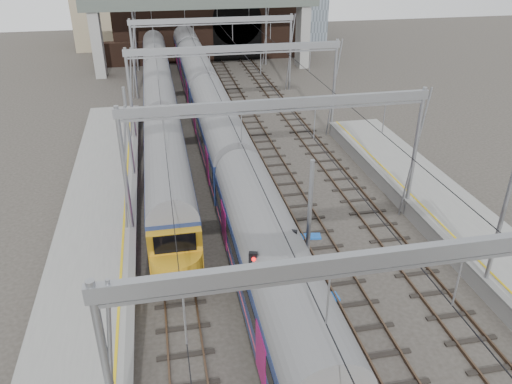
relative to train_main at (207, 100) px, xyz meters
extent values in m
plane|color=#38332D|center=(2.00, -25.74, -2.54)|extent=(160.00, 160.00, 0.00)
cube|color=gray|center=(-8.20, -23.24, -1.99)|extent=(4.20, 55.00, 1.10)
cube|color=slate|center=(-6.15, -23.24, -1.49)|extent=(0.35, 55.00, 0.12)
cube|color=gold|center=(-6.65, -23.24, -1.42)|extent=(0.12, 55.00, 0.01)
cube|color=slate|center=(10.15, -27.24, -1.49)|extent=(0.35, 47.00, 0.12)
cube|color=#4C3828|center=(-4.72, -10.74, -2.45)|extent=(0.08, 80.00, 0.16)
cube|color=#4C3828|center=(-3.28, -10.74, -2.45)|extent=(0.08, 80.00, 0.16)
cube|color=black|center=(-4.00, -10.74, -2.52)|extent=(2.40, 80.00, 0.14)
cube|color=#4C3828|center=(-0.72, -10.74, -2.45)|extent=(0.08, 80.00, 0.16)
cube|color=#4C3828|center=(0.72, -10.74, -2.45)|extent=(0.08, 80.00, 0.16)
cube|color=black|center=(0.00, -10.74, -2.52)|extent=(2.40, 80.00, 0.14)
cube|color=#4C3828|center=(3.28, -10.74, -2.45)|extent=(0.08, 80.00, 0.16)
cube|color=#4C3828|center=(4.72, -10.74, -2.45)|extent=(0.08, 80.00, 0.16)
cube|color=black|center=(4.00, -10.74, -2.52)|extent=(2.40, 80.00, 0.14)
cube|color=#4C3828|center=(7.28, -10.74, -2.45)|extent=(0.08, 80.00, 0.16)
cube|color=#4C3828|center=(8.72, -10.74, -2.45)|extent=(0.08, 80.00, 0.16)
cube|color=black|center=(8.00, -10.74, -2.52)|extent=(2.40, 80.00, 0.14)
cube|color=gray|center=(2.00, -31.74, 5.06)|extent=(16.80, 0.28, 0.50)
cylinder|color=gray|center=(-6.20, -17.74, 1.46)|extent=(0.24, 0.24, 8.00)
cylinder|color=gray|center=(10.20, -17.74, 1.46)|extent=(0.24, 0.24, 8.00)
cube|color=gray|center=(2.00, -17.74, 5.06)|extent=(16.80, 0.28, 0.50)
cylinder|color=gray|center=(-6.20, -3.74, 1.46)|extent=(0.24, 0.24, 8.00)
cylinder|color=gray|center=(10.20, -3.74, 1.46)|extent=(0.24, 0.24, 8.00)
cube|color=gray|center=(2.00, -3.74, 5.06)|extent=(16.80, 0.28, 0.50)
cylinder|color=gray|center=(-6.20, 10.26, 1.46)|extent=(0.24, 0.24, 8.00)
cylinder|color=gray|center=(10.20, 10.26, 1.46)|extent=(0.24, 0.24, 8.00)
cube|color=gray|center=(2.00, 10.26, 5.06)|extent=(16.80, 0.28, 0.50)
cylinder|color=gray|center=(-6.20, 22.26, 1.46)|extent=(0.24, 0.24, 8.00)
cylinder|color=gray|center=(10.20, 22.26, 1.46)|extent=(0.24, 0.24, 8.00)
cube|color=gray|center=(2.00, 22.26, 5.06)|extent=(16.80, 0.28, 0.50)
cube|color=black|center=(-4.00, -10.74, 2.96)|extent=(0.03, 80.00, 0.03)
cube|color=black|center=(0.00, -10.74, 2.96)|extent=(0.03, 80.00, 0.03)
cube|color=black|center=(4.00, -10.74, 2.96)|extent=(0.03, 80.00, 0.03)
cube|color=black|center=(8.00, -10.74, 2.96)|extent=(0.03, 80.00, 0.03)
cube|color=#311E16|center=(4.00, 26.26, 1.96)|extent=(26.00, 2.00, 9.00)
cube|color=black|center=(7.00, 25.24, 0.06)|extent=(6.50, 0.10, 5.20)
cylinder|color=black|center=(7.00, 25.24, 2.66)|extent=(6.50, 0.10, 6.50)
cube|color=#311E16|center=(-8.00, 25.26, -1.04)|extent=(6.00, 1.50, 3.00)
cube|color=gray|center=(-10.50, 20.26, 1.56)|extent=(1.20, 2.50, 8.20)
cube|color=gray|center=(14.50, 20.26, 1.56)|extent=(1.20, 2.50, 8.20)
cube|color=#4A534B|center=(2.00, 20.26, 5.66)|extent=(28.00, 3.00, 1.40)
cube|color=black|center=(0.00, 0.08, -2.19)|extent=(2.24, 66.22, 0.70)
cube|color=#16244E|center=(0.00, 0.08, -0.27)|extent=(2.84, 66.22, 2.54)
cylinder|color=slate|center=(0.00, 0.08, 1.00)|extent=(2.79, 65.72, 2.79)
cube|color=black|center=(0.00, 0.08, 0.14)|extent=(2.86, 65.02, 0.76)
cube|color=#C33D50|center=(0.00, 0.08, -0.98)|extent=(2.86, 65.22, 0.12)
cube|color=black|center=(-4.00, 0.96, -2.19)|extent=(2.07, 45.86, 0.70)
cube|color=#16244E|center=(-4.00, 0.96, -0.37)|extent=(2.63, 45.86, 2.35)
cylinder|color=slate|center=(-4.00, 0.96, 0.81)|extent=(2.58, 45.36, 2.58)
cube|color=black|center=(-4.00, 0.96, 0.01)|extent=(2.65, 44.66, 0.70)
cube|color=#C33D50|center=(-4.00, 0.96, -1.02)|extent=(2.65, 44.86, 0.11)
cube|color=#C08818|center=(-4.00, -22.12, -0.47)|extent=(2.58, 0.60, 2.15)
cube|color=black|center=(-4.00, -22.29, 0.10)|extent=(1.97, 0.08, 0.94)
cylinder|color=black|center=(-1.13, -26.41, -0.28)|extent=(0.15, 0.15, 4.52)
cube|color=black|center=(-1.13, -26.59, 1.69)|extent=(0.37, 0.28, 0.85)
sphere|color=red|center=(-1.13, -26.71, 1.88)|extent=(0.17, 0.17, 0.17)
cylinder|color=black|center=(0.75, -25.30, -0.24)|extent=(0.15, 0.15, 4.59)
cube|color=black|center=(0.75, -25.48, 1.76)|extent=(0.38, 0.30, 0.86)
sphere|color=red|center=(0.75, -25.60, 1.95)|extent=(0.17, 0.17, 0.17)
cube|color=blue|center=(3.86, -19.12, -2.49)|extent=(0.91, 0.71, 0.10)
cube|color=blue|center=(2.97, -24.45, -2.49)|extent=(0.97, 0.72, 0.11)
cube|color=blue|center=(3.29, -19.04, -2.49)|extent=(0.88, 0.70, 0.09)
camera|label=1|loc=(-4.16, -42.09, 13.00)|focal=35.00mm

